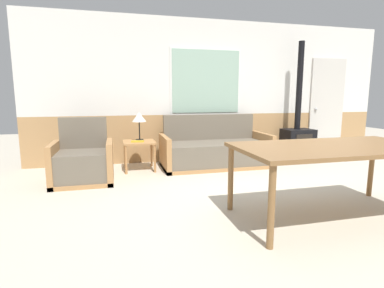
{
  "coord_description": "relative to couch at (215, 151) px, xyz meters",
  "views": [
    {
      "loc": [
        -1.97,
        -3.06,
        1.26
      ],
      "look_at": [
        -0.93,
        1.03,
        0.58
      ],
      "focal_mm": 28.0,
      "sensor_mm": 36.0,
      "label": 1
    }
  ],
  "objects": [
    {
      "name": "ground_plane",
      "position": [
        0.25,
        -1.99,
        -0.27
      ],
      "size": [
        16.0,
        16.0,
        0.0
      ],
      "primitive_type": "plane",
      "color": "beige"
    },
    {
      "name": "dining_table",
      "position": [
        0.44,
        -2.5,
        0.43
      ],
      "size": [
        2.01,
        1.02,
        0.76
      ],
      "color": "olive",
      "rests_on": "ground_plane"
    },
    {
      "name": "couch",
      "position": [
        0.0,
        0.0,
        0.0
      ],
      "size": [
        1.92,
        0.89,
        0.91
      ],
      "color": "#B27F4C",
      "rests_on": "ground_plane"
    },
    {
      "name": "wall_back",
      "position": [
        0.24,
        0.64,
        1.09
      ],
      "size": [
        7.2,
        0.09,
        2.7
      ],
      "color": "tan",
      "rests_on": "ground_plane"
    },
    {
      "name": "table_lamp",
      "position": [
        -1.33,
        0.13,
        0.62
      ],
      "size": [
        0.24,
        0.24,
        0.49
      ],
      "color": "black",
      "rests_on": "side_table"
    },
    {
      "name": "armchair",
      "position": [
        -2.21,
        -0.49,
        0.02
      ],
      "size": [
        0.85,
        0.76,
        0.94
      ],
      "rotation": [
        0.0,
        0.0,
        0.04
      ],
      "color": "#B27F4C",
      "rests_on": "ground_plane"
    },
    {
      "name": "book_stack",
      "position": [
        -1.38,
        -0.05,
        0.24
      ],
      "size": [
        0.22,
        0.14,
        0.02
      ],
      "color": "gold",
      "rests_on": "side_table"
    },
    {
      "name": "side_table",
      "position": [
        -1.35,
        0.04,
        0.15
      ],
      "size": [
        0.53,
        0.53,
        0.5
      ],
      "color": "#B27F4C",
      "rests_on": "ground_plane"
    },
    {
      "name": "entry_door",
      "position": [
        2.74,
        0.58,
        0.75
      ],
      "size": [
        0.82,
        0.09,
        2.05
      ],
      "color": "silver",
      "rests_on": "ground_plane"
    },
    {
      "name": "wood_stove",
      "position": [
        1.82,
        0.21,
        0.24
      ],
      "size": [
        0.59,
        0.44,
        2.31
      ],
      "color": "black",
      "rests_on": "ground_plane"
    }
  ]
}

